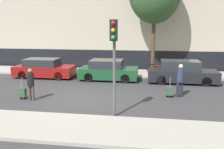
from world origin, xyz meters
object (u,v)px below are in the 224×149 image
(parked_car_0, at_px, (44,69))
(parked_car_2, at_px, (182,73))
(pedestrian_left, at_px, (31,83))
(parked_bicycle, at_px, (158,68))
(trolley_right, at_px, (170,91))
(trolley_left, at_px, (23,92))
(traffic_light, at_px, (114,49))
(parked_car_1, at_px, (108,70))
(pedestrian_right, at_px, (180,78))

(parked_car_0, distance_m, parked_car_2, 9.53)
(pedestrian_left, relative_size, parked_bicycle, 0.91)
(parked_bicycle, bearing_deg, trolley_right, -85.75)
(trolley_left, height_order, traffic_light, traffic_light)
(parked_car_0, xyz_separation_m, parked_car_1, (4.67, -0.05, 0.01))
(parked_car_2, bearing_deg, parked_car_1, 177.68)
(pedestrian_right, bearing_deg, pedestrian_left, 174.64)
(parked_car_1, relative_size, trolley_left, 3.51)
(parked_car_0, xyz_separation_m, pedestrian_left, (1.71, -5.39, 0.27))
(parked_car_1, distance_m, pedestrian_left, 6.12)
(parked_car_0, xyz_separation_m, pedestrian_right, (9.06, -3.62, 0.35))
(parked_bicycle, bearing_deg, pedestrian_left, -129.76)
(pedestrian_right, bearing_deg, parked_car_2, 63.23)
(parked_car_2, xyz_separation_m, parked_bicycle, (-1.43, 2.53, -0.19))
(parked_car_0, distance_m, parked_car_1, 4.67)
(pedestrian_left, height_order, trolley_left, pedestrian_left)
(parked_car_1, bearing_deg, parked_car_0, 179.39)
(parked_car_2, xyz_separation_m, trolley_right, (-0.98, -3.55, -0.35))
(parked_bicycle, bearing_deg, pedestrian_right, -80.64)
(parked_car_2, distance_m, trolley_right, 3.70)
(parked_car_1, xyz_separation_m, parked_car_2, (4.85, -0.20, 0.03))
(parked_car_1, bearing_deg, traffic_light, -78.47)
(parked_car_1, height_order, pedestrian_left, pedestrian_left)
(trolley_right, bearing_deg, pedestrian_right, 19.02)
(parked_car_0, bearing_deg, pedestrian_right, -21.76)
(parked_car_2, xyz_separation_m, pedestrian_left, (-7.82, -5.15, 0.23))
(trolley_left, height_order, parked_bicycle, trolley_left)
(parked_car_0, height_order, parked_car_2, parked_car_2)
(traffic_light, bearing_deg, trolley_left, 159.57)
(pedestrian_left, relative_size, pedestrian_right, 0.93)
(parked_car_1, height_order, pedestrian_right, pedestrian_right)
(parked_car_0, bearing_deg, parked_bicycle, 15.73)
(parked_car_0, distance_m, traffic_light, 9.61)
(parked_car_0, relative_size, parked_car_2, 0.96)
(pedestrian_left, bearing_deg, trolley_right, 27.02)
(parked_car_1, relative_size, traffic_light, 1.01)
(pedestrian_left, xyz_separation_m, pedestrian_right, (7.36, 1.78, 0.08))
(trolley_left, xyz_separation_m, parked_bicycle, (6.92, 7.54, 0.15))
(pedestrian_left, height_order, pedestrian_right, pedestrian_right)
(trolley_left, bearing_deg, traffic_light, -20.43)
(parked_car_2, height_order, trolley_left, parked_car_2)
(parked_car_1, bearing_deg, parked_bicycle, 34.25)
(pedestrian_left, height_order, trolley_right, pedestrian_left)
(parked_car_2, height_order, pedestrian_left, pedestrian_left)
(parked_car_1, height_order, parked_car_2, parked_car_2)
(parked_car_1, distance_m, trolley_right, 5.40)
(pedestrian_right, bearing_deg, trolley_left, 172.84)
(trolley_right, distance_m, traffic_light, 4.78)
(pedestrian_right, xyz_separation_m, traffic_light, (-2.95, -3.49, 1.79))
(parked_car_0, bearing_deg, trolley_left, -77.44)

